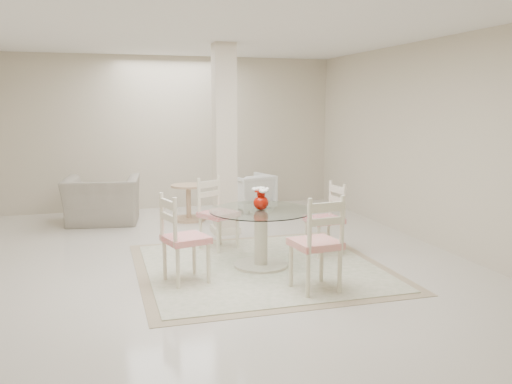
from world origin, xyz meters
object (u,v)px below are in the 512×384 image
object	(u,v)px
dining_chair_north	(215,208)
dining_table	(261,238)
dining_chair_east	(329,213)
recliner_taupe	(102,200)
column	(224,140)
dining_chair_south	(319,237)
side_table	(189,204)
red_vase	(261,198)
armchair_white	(250,192)
dining_chair_west	(180,232)

from	to	relation	value
dining_chair_north	dining_table	bearing A→B (deg)	-100.86
dining_chair_east	dining_chair_north	size ratio (longest dim) A/B	0.97
dining_chair_east	recliner_taupe	distance (m)	3.77
dining_chair_north	dining_chair_east	bearing A→B (deg)	-56.65
column	recliner_taupe	xyz separation A→B (m)	(-1.71, 1.16, -0.99)
dining_chair_south	recliner_taupe	size ratio (longest dim) A/B	0.97
dining_table	recliner_taupe	size ratio (longest dim) A/B	1.05
dining_table	recliner_taupe	distance (m)	3.41
dining_table	side_table	size ratio (longest dim) A/B	2.02
red_vase	dining_chair_east	xyz separation A→B (m)	(0.97, 0.30, -0.28)
dining_chair_north	side_table	size ratio (longest dim) A/B	1.76
column	side_table	world-z (taller)	column
column	dining_chair_east	distance (m)	1.96
column	dining_chair_north	xyz separation A→B (m)	(-0.32, -0.83, -0.81)
column	red_vase	distance (m)	1.87
red_vase	dining_chair_south	bearing A→B (deg)	-72.85
dining_chair_north	armchair_white	bearing A→B (deg)	34.91
dining_table	armchair_white	xyz separation A→B (m)	(0.79, 3.30, -0.02)
column	recliner_taupe	distance (m)	2.29
armchair_white	side_table	size ratio (longest dim) A/B	1.24
dining_chair_east	dining_table	bearing A→B (deg)	-79.16
column	dining_chair_west	size ratio (longest dim) A/B	2.57
red_vase	armchair_white	distance (m)	3.43
red_vase	side_table	xyz separation A→B (m)	(-0.38, 2.79, -0.54)
column	side_table	bearing A→B (deg)	110.50
dining_table	dining_chair_south	size ratio (longest dim) A/B	1.08
recliner_taupe	armchair_white	bearing A→B (deg)	-164.36
dining_chair_north	dining_chair_south	bearing A→B (deg)	-101.61
dining_chair_east	recliner_taupe	bearing A→B (deg)	-141.05
recliner_taupe	side_table	xyz separation A→B (m)	(1.34, -0.16, -0.10)
recliner_taupe	dining_table	bearing A→B (deg)	127.78
armchair_white	red_vase	bearing A→B (deg)	59.36
column	armchair_white	xyz separation A→B (m)	(0.80, 1.51, -1.02)
dining_table	dining_chair_east	bearing A→B (deg)	17.20
dining_table	dining_chair_west	world-z (taller)	dining_chair_west
column	dining_chair_south	xyz separation A→B (m)	(0.31, -2.77, -0.78)
armchair_white	dining_chair_north	bearing A→B (deg)	47.32
red_vase	dining_chair_west	size ratio (longest dim) A/B	0.25
dining_table	armchair_white	bearing A→B (deg)	76.48
dining_chair_east	recliner_taupe	xyz separation A→B (m)	(-2.68, 2.65, -0.16)
red_vase	dining_chair_north	bearing A→B (deg)	108.73
dining_chair_east	side_table	size ratio (longest dim) A/B	1.71
dining_chair_north	armchair_white	xyz separation A→B (m)	(1.12, 2.34, -0.21)
column	red_vase	world-z (taller)	column
armchair_white	column	bearing A→B (deg)	45.03
dining_chair_east	armchair_white	size ratio (longest dim) A/B	1.39
dining_table	dining_chair_west	size ratio (longest dim) A/B	1.12
recliner_taupe	dining_chair_south	bearing A→B (deg)	124.82
dining_table	recliner_taupe	world-z (taller)	recliner_taupe
recliner_taupe	side_table	distance (m)	1.35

